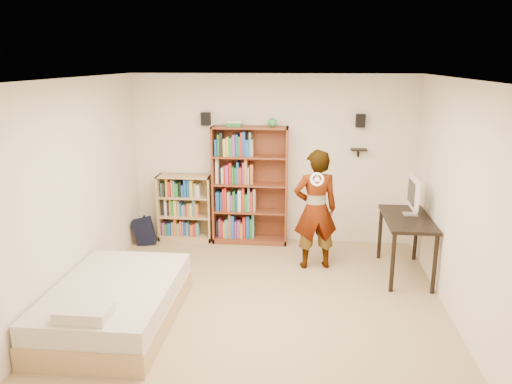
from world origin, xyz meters
TOP-DOWN VIEW (x-y plane):
  - ground at (0.00, 0.00)m, footprint 4.50×5.00m
  - room_shell at (0.00, 0.00)m, footprint 4.52×5.02m
  - crown_molding at (0.00, 0.00)m, footprint 4.50×5.00m
  - speaker_left at (-1.05, 2.40)m, footprint 0.14×0.12m
  - speaker_right at (1.35, 2.40)m, footprint 0.14×0.12m
  - wall_shelf at (1.35, 2.41)m, footprint 0.25×0.16m
  - tall_bookshelf at (-0.34, 2.33)m, footprint 1.20×0.35m
  - low_bookshelf at (-1.42, 2.34)m, footprint 0.87×0.33m
  - computer_desk at (1.92, 1.25)m, footprint 0.61×1.22m
  - imac at (1.98, 1.38)m, footprint 0.14×0.52m
  - daybed at (-1.58, -0.42)m, footprint 1.30×2.01m
  - person at (0.68, 1.40)m, footprint 0.70×0.54m
  - wii_wheel at (0.68, 1.08)m, footprint 0.18×0.07m
  - navy_bag at (-2.03, 2.04)m, footprint 0.37×0.27m

SIDE VIEW (x-z plane):
  - ground at x=0.00m, z-range -0.01..0.01m
  - navy_bag at x=-2.03m, z-range 0.00..0.45m
  - daybed at x=-1.58m, z-range 0.00..0.59m
  - computer_desk at x=1.92m, z-range 0.00..0.83m
  - low_bookshelf at x=-1.42m, z-range 0.00..1.09m
  - person at x=0.68m, z-range 0.00..1.72m
  - tall_bookshelf at x=-0.34m, z-range 0.00..1.90m
  - imac at x=1.98m, z-range 0.83..1.35m
  - wii_wheel at x=0.68m, z-range 1.28..1.47m
  - wall_shelf at x=1.35m, z-range 1.54..1.56m
  - room_shell at x=0.00m, z-range 0.41..3.12m
  - speaker_left at x=-1.05m, z-range 1.90..2.10m
  - speaker_right at x=1.35m, z-range 1.90..2.10m
  - crown_molding at x=0.00m, z-range 2.64..2.70m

